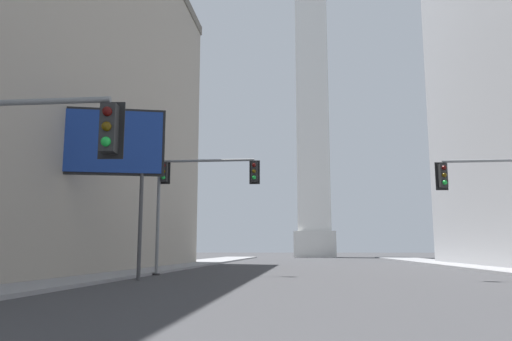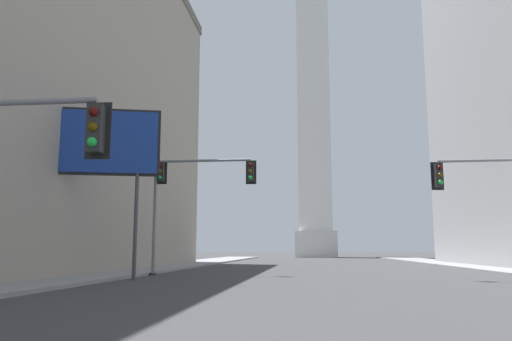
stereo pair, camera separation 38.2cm
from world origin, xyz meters
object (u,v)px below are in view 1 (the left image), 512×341
object	(u,v)px
obelisk	(311,69)
billboard_sign	(97,145)
traffic_light_mid_left	(192,185)
traffic_light_mid_right	(508,187)

from	to	relation	value
obelisk	billboard_sign	xyz separation A→B (m)	(-10.87, -65.11, -27.50)
traffic_light_mid_left	billboard_sign	size ratio (longest dim) A/B	0.80
obelisk	traffic_light_mid_right	world-z (taller)	obelisk
traffic_light_mid_left	billboard_sign	bearing A→B (deg)	-123.62
traffic_light_mid_right	billboard_sign	bearing A→B (deg)	-174.20
billboard_sign	traffic_light_mid_right	bearing A→B (deg)	5.80
obelisk	billboard_sign	size ratio (longest dim) A/B	8.74
traffic_light_mid_left	billboard_sign	distance (m)	6.16
obelisk	traffic_light_mid_left	size ratio (longest dim) A/B	10.94
billboard_sign	traffic_light_mid_left	bearing A→B (deg)	56.38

